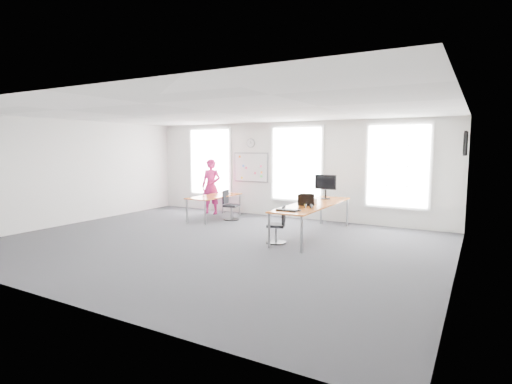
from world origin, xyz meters
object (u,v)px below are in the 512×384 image
Objects in this scene: chair_right at (278,227)px; headphones at (308,206)px; monitor at (325,185)px; keyboard at (287,210)px; desk_left at (215,198)px; chair_left at (230,207)px; desk_right at (313,206)px; person at (211,186)px.

headphones is at bearing 106.16° from chair_right.
monitor is (0.37, 2.11, 0.83)m from chair_right.
keyboard is at bearing -108.05° from headphones.
chair_right is at bearing -30.94° from desk_left.
desk_left is at bearing 89.45° from chair_left.
chair_left is at bearing 142.48° from keyboard.
desk_left is at bearing 160.62° from headphones.
person is at bearing 160.49° from desk_right.
desk_left is at bearing 147.69° from keyboard.
monitor is at bearing 151.60° from chair_right.
desk_left is 2.29× the size of chair_right.
chair_left is at bearing -39.15° from person.
monitor reaches higher than keyboard.
monitor is (0.04, 2.35, 0.38)m from keyboard.
monitor is at bearing 99.03° from headphones.
person is 2.78× the size of monitor.
person is 9.45× the size of headphones.
headphones reaches higher than desk_left.
headphones is (0.15, -0.71, 0.10)m from desk_right.
monitor is at bearing 92.81° from desk_right.
desk_right is at bearing -116.11° from chair_left.
chair_left reaches higher than desk_left.
chair_right is 4.61m from person.
desk_right is 3.20m from chair_left.
desk_left is 3.56m from monitor.
monitor reaches higher than desk_left.
chair_left is at bearing 9.67° from desk_left.
chair_left is 3.12m from monitor.
desk_left is at bearing -177.02° from monitor.
person is (-3.78, 2.58, 0.54)m from chair_right.
person is 4.98m from keyboard.
headphones is at bearing -78.27° from desk_right.
headphones is (0.57, 0.39, 0.49)m from chair_right.
monitor is at bearing 88.15° from keyboard.
chair_right is (3.14, -1.88, -0.28)m from desk_left.
person is (-0.64, 0.70, 0.25)m from desk_left.
keyboard is at bearing -91.75° from monitor.
chair_right is at bearing -136.97° from chair_left.
person reaches higher than keyboard.
headphones is at bearing -37.54° from person.
keyboard is (2.96, -2.21, 0.43)m from chair_left.
chair_left is at bearing 164.11° from desk_right.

